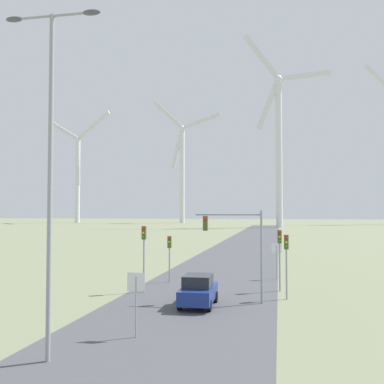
% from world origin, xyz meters
% --- Properties ---
extents(road_surface, '(10.00, 240.00, 0.01)m').
position_xyz_m(road_surface, '(0.00, 48.00, 0.00)').
color(road_surface, '#47474C').
rests_on(road_surface, ground).
extents(streetlamp, '(3.87, 0.32, 13.01)m').
position_xyz_m(streetlamp, '(-3.25, 7.66, 7.92)').
color(streetlamp, '#93999E').
rests_on(streetlamp, ground).
extents(stop_sign_near, '(0.81, 0.07, 2.82)m').
position_xyz_m(stop_sign_near, '(-1.05, 11.28, 1.98)').
color(stop_sign_near, '#93999E').
rests_on(stop_sign_near, ground).
extents(stop_sign_far, '(0.81, 0.07, 2.93)m').
position_xyz_m(stop_sign_far, '(4.91, 29.40, 2.05)').
color(stop_sign_far, '#93999E').
rests_on(stop_sign_far, ground).
extents(traffic_light_post_near_left, '(0.28, 0.34, 3.57)m').
position_xyz_m(traffic_light_post_near_left, '(-3.23, 26.20, 2.62)').
color(traffic_light_post_near_left, '#93999E').
rests_on(traffic_light_post_near_left, ground).
extents(traffic_light_post_near_right, '(0.28, 0.34, 4.03)m').
position_xyz_m(traffic_light_post_near_right, '(5.57, 21.14, 2.95)').
color(traffic_light_post_near_right, '#93999E').
rests_on(traffic_light_post_near_right, ground).
extents(traffic_light_post_mid_left, '(0.28, 0.34, 4.48)m').
position_xyz_m(traffic_light_post_mid_left, '(-3.93, 21.78, 3.27)').
color(traffic_light_post_mid_left, '#93999E').
rests_on(traffic_light_post_mid_left, ground).
extents(traffic_light_post_mid_right, '(0.28, 0.34, 4.19)m').
position_xyz_m(traffic_light_post_mid_right, '(5.16, 23.99, 3.07)').
color(traffic_light_post_mid_right, '#93999E').
rests_on(traffic_light_post_mid_right, ground).
extents(traffic_light_mast_overhead, '(4.09, 0.35, 5.56)m').
position_xyz_m(traffic_light_mast_overhead, '(2.65, 19.62, 3.95)').
color(traffic_light_mast_overhead, '#93999E').
rests_on(traffic_light_mast_overhead, ground).
extents(car_approaching, '(1.89, 4.14, 1.83)m').
position_xyz_m(car_approaching, '(0.50, 18.10, 0.91)').
color(car_approaching, navy).
rests_on(car_approaching, ground).
extents(wind_turbine_far_left, '(36.08, 11.37, 50.96)m').
position_xyz_m(wind_turbine_far_left, '(-87.40, 187.80, 25.03)').
color(wind_turbine_far_left, silver).
rests_on(wind_turbine_far_left, ground).
extents(wind_turbine_left, '(32.93, 3.60, 57.84)m').
position_xyz_m(wind_turbine_left, '(-38.72, 194.56, 27.30)').
color(wind_turbine_left, silver).
rests_on(wind_turbine_left, ground).
extents(wind_turbine_center, '(29.83, 8.78, 65.69)m').
position_xyz_m(wind_turbine_center, '(5.27, 146.10, 30.62)').
color(wind_turbine_center, silver).
rests_on(wind_turbine_center, ground).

